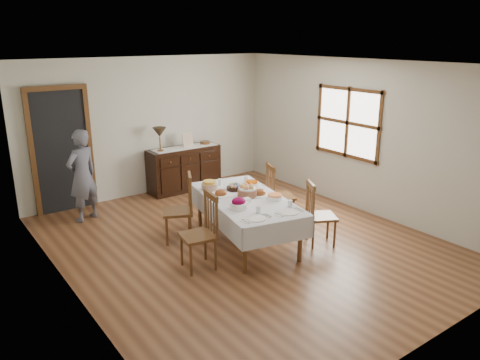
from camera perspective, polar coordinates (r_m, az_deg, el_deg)
ground at (r=7.05m, az=0.48°, el=-7.60°), size 6.00×6.00×0.00m
room_shell at (r=6.79m, az=-2.60°, el=6.02°), size 5.02×6.02×2.65m
dining_table at (r=6.82m, az=0.70°, el=-2.85°), size 1.44×2.22×0.70m
chair_left_near at (r=6.15m, az=-4.70°, el=-6.21°), size 0.49×0.49×1.02m
chair_left_far at (r=6.99m, az=-7.19°, el=-3.35°), size 0.57×0.57×1.03m
chair_right_near at (r=6.92m, az=9.52°, el=-3.99°), size 0.54×0.54×0.96m
chair_right_far at (r=7.64m, az=4.63°, el=-1.62°), size 0.53×0.53×0.99m
sideboard at (r=9.33m, az=-6.83°, el=1.37°), size 1.44×0.52×0.86m
person at (r=8.04m, az=-18.70°, el=0.85°), size 0.60×0.50×1.64m
bread_basket at (r=6.83m, az=0.89°, el=-1.38°), size 0.29×0.29×0.19m
egg_basket at (r=7.13m, az=-0.65°, el=-0.90°), size 0.25×0.25×0.10m
ham_platter_a at (r=6.88m, az=-2.34°, el=-1.66°), size 0.30×0.30×0.11m
ham_platter_b at (r=6.90m, az=2.44°, el=-1.62°), size 0.31×0.31×0.11m
beet_bowl at (r=6.36m, az=-0.17°, el=-2.91°), size 0.25×0.25×0.16m
carrot_bowl at (r=7.27m, az=1.42°, el=-0.51°), size 0.23×0.23×0.10m
pineapple_bowl at (r=7.15m, az=-3.74°, el=-0.67°), size 0.25×0.25×0.14m
casserole_dish at (r=6.73m, az=4.26°, el=-2.06°), size 0.22×0.22×0.08m
butter_dish at (r=6.56m, az=0.64°, el=-2.56°), size 0.16×0.12×0.07m
setting_left at (r=6.08m, az=2.02°, el=-4.34°), size 0.44×0.31×0.10m
setting_right at (r=6.32m, az=6.00°, el=-3.57°), size 0.44×0.31×0.10m
glass_far_a at (r=7.34m, az=-2.47°, el=-0.26°), size 0.06×0.06×0.10m
glass_far_b at (r=7.47m, az=0.76°, el=0.04°), size 0.07×0.07×0.10m
runner at (r=9.22m, az=-6.74°, el=3.97°), size 1.30×0.35×0.01m
table_lamp at (r=8.90m, az=-9.78°, el=5.68°), size 0.26×0.26×0.46m
picture_frame at (r=9.21m, az=-6.38°, el=4.83°), size 0.22×0.08×0.28m
deco_bowl at (r=9.47m, az=-4.28°, el=4.56°), size 0.20×0.20×0.06m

